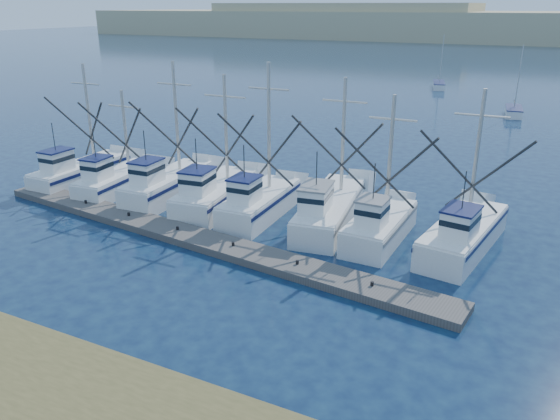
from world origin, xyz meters
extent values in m
plane|color=#0C1937|center=(0.00, 0.00, 0.00)|extent=(500.00, 500.00, 0.00)
cube|color=#55504C|center=(-7.90, 6.74, 0.20)|extent=(30.71, 5.82, 0.41)
cube|color=tan|center=(0.00, 210.00, 5.00)|extent=(360.00, 60.00, 10.00)
cube|color=white|center=(-21.42, 12.13, 0.66)|extent=(2.42, 8.13, 1.32)
cube|color=white|center=(-21.42, 10.05, 2.07)|extent=(1.39, 1.99, 1.50)
cylinder|color=#B7B2A8|center=(-21.42, 13.51, 4.89)|extent=(0.22, 0.22, 7.14)
cube|color=white|center=(-17.48, 11.64, 0.66)|extent=(2.89, 7.32, 1.32)
cube|color=white|center=(-17.48, 9.81, 2.07)|extent=(1.48, 1.85, 1.50)
cylinder|color=#B7B2A8|center=(-17.48, 12.86, 4.12)|extent=(0.22, 0.22, 5.60)
cube|color=white|center=(-13.43, 12.08, 0.79)|extent=(2.88, 8.15, 1.57)
cube|color=white|center=(-13.43, 10.02, 2.32)|extent=(1.52, 2.03, 1.50)
cylinder|color=#B7B2A8|center=(-13.43, 13.45, 5.27)|extent=(0.22, 0.22, 7.39)
cube|color=white|center=(-9.57, 12.11, 0.73)|extent=(3.70, 8.36, 1.46)
cube|color=white|center=(-9.57, 10.04, 2.21)|extent=(1.82, 2.15, 1.50)
cylinder|color=#B7B2A8|center=(-9.57, 13.49, 4.89)|extent=(0.22, 0.22, 6.86)
cube|color=white|center=(-6.15, 11.72, 0.74)|extent=(2.71, 7.39, 1.48)
cube|color=white|center=(-6.15, 9.85, 2.23)|extent=(1.49, 1.83, 1.50)
cylinder|color=#B7B2A8|center=(-6.15, 12.96, 5.37)|extent=(0.22, 0.22, 7.78)
cube|color=white|center=(-1.90, 12.86, 0.73)|extent=(3.86, 9.86, 1.46)
cube|color=white|center=(-1.90, 10.40, 2.21)|extent=(1.79, 2.52, 1.50)
cylinder|color=#B7B2A8|center=(-1.90, 14.50, 4.95)|extent=(0.22, 0.22, 6.99)
cube|color=white|center=(1.57, 11.40, 0.71)|extent=(2.58, 6.73, 1.42)
cube|color=white|center=(1.57, 9.69, 2.17)|extent=(1.43, 1.66, 1.50)
cylinder|color=#B7B2A8|center=(1.57, 12.53, 4.68)|extent=(0.22, 0.22, 6.53)
cube|color=white|center=(5.93, 12.21, 0.74)|extent=(3.69, 8.56, 1.48)
cube|color=white|center=(5.93, 10.09, 2.23)|extent=(1.73, 2.21, 1.50)
cylinder|color=#B7B2A8|center=(5.93, 13.62, 4.94)|extent=(0.22, 0.22, 6.91)
cube|color=white|center=(5.26, 54.20, 0.45)|extent=(2.35, 5.60, 0.90)
cylinder|color=#B7B2A8|center=(5.26, 54.50, 4.50)|extent=(0.12, 0.12, 7.20)
cube|color=white|center=(-7.22, 73.35, 0.45)|extent=(2.98, 6.49, 0.90)
cylinder|color=#B7B2A8|center=(-7.22, 73.65, 4.50)|extent=(0.12, 0.12, 7.20)
camera|label=1|loc=(8.99, -16.21, 12.39)|focal=35.00mm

